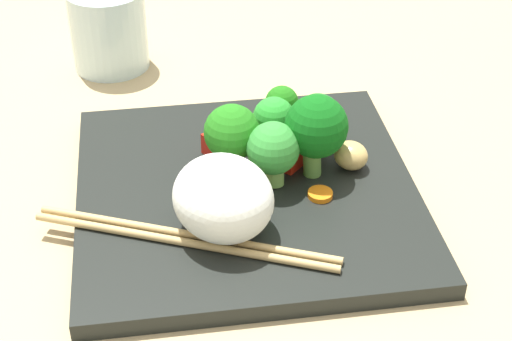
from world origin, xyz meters
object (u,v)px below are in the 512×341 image
(carrot_slice_0, at_px, (320,194))
(drinking_glass, at_px, (109,29))
(chopstick_pair, at_px, (185,238))
(square_plate, at_px, (247,194))
(broccoli_floret_4, at_px, (282,104))
(rice_mound, at_px, (223,198))

(carrot_slice_0, relative_size, drinking_glass, 0.24)
(chopstick_pair, bearing_deg, square_plate, 71.53)
(chopstick_pair, distance_m, drinking_glass, 0.32)
(chopstick_pair, bearing_deg, drinking_glass, 122.94)
(broccoli_floret_4, bearing_deg, rice_mound, 61.85)
(broccoli_floret_4, bearing_deg, drinking_glass, -50.99)
(square_plate, distance_m, rice_mound, 0.07)
(carrot_slice_0, height_order, chopstick_pair, chopstick_pair)
(broccoli_floret_4, height_order, drinking_glass, drinking_glass)
(broccoli_floret_4, relative_size, carrot_slice_0, 2.33)
(carrot_slice_0, relative_size, chopstick_pair, 0.09)
(broccoli_floret_4, height_order, chopstick_pair, broccoli_floret_4)
(drinking_glass, bearing_deg, chopstick_pair, 99.01)
(rice_mound, relative_size, drinking_glass, 0.96)
(drinking_glass, bearing_deg, rice_mound, 104.61)
(carrot_slice_0, bearing_deg, drinking_glass, -59.90)
(square_plate, bearing_deg, chopstick_pair, 47.59)
(square_plate, bearing_deg, broccoli_floret_4, -119.96)
(rice_mound, height_order, broccoli_floret_4, rice_mound)
(square_plate, relative_size, chopstick_pair, 1.23)
(rice_mound, bearing_deg, carrot_slice_0, -159.84)
(rice_mound, height_order, drinking_glass, drinking_glass)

